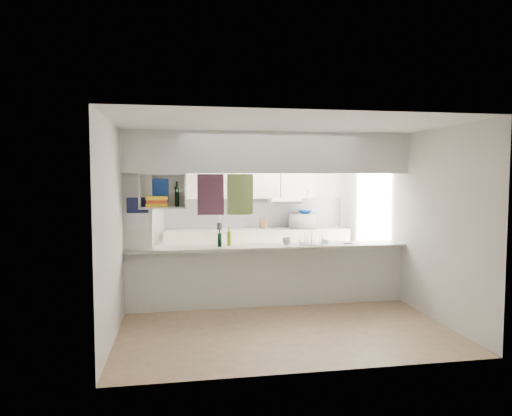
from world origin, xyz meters
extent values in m
plane|color=#8C6B51|center=(0.00, 0.00, 0.00)|extent=(4.80, 4.80, 0.00)
plane|color=white|center=(0.00, 0.00, 2.60)|extent=(4.80, 4.80, 0.00)
plane|color=silver|center=(0.00, 2.40, 1.30)|extent=(4.20, 0.00, 4.20)
plane|color=silver|center=(-2.10, 0.00, 1.30)|extent=(0.00, 4.80, 4.80)
plane|color=silver|center=(2.10, 0.00, 1.30)|extent=(0.00, 4.80, 4.80)
cube|color=silver|center=(0.00, 0.00, 0.44)|extent=(4.20, 0.15, 0.88)
cube|color=beige|center=(0.00, 0.00, 0.90)|extent=(4.20, 0.50, 0.04)
cube|color=white|center=(0.00, 0.00, 2.30)|extent=(4.20, 0.50, 0.60)
cube|color=silver|center=(-1.90, 0.00, 1.30)|extent=(0.40, 0.18, 2.60)
cube|color=#191E4C|center=(-1.90, -0.10, 1.55)|extent=(0.30, 0.01, 0.22)
cube|color=white|center=(-1.90, -0.10, 1.32)|extent=(0.30, 0.01, 0.24)
cube|color=#33162D|center=(-0.85, 0.22, 1.68)|extent=(0.40, 0.02, 0.62)
cube|color=#156250|center=(-0.40, 0.22, 1.68)|extent=(0.40, 0.02, 0.62)
cube|color=white|center=(-1.55, -0.10, 1.51)|extent=(0.65, 0.35, 0.02)
cube|color=white|center=(-1.55, -0.10, 1.99)|extent=(0.65, 0.35, 0.02)
cube|color=white|center=(-1.55, 0.06, 1.75)|extent=(0.65, 0.02, 0.50)
cube|color=white|center=(-1.86, -0.10, 1.75)|extent=(0.02, 0.35, 0.50)
cube|color=white|center=(-1.24, -0.10, 1.75)|extent=(0.02, 0.35, 0.50)
cube|color=gold|center=(-1.63, -0.10, 1.55)|extent=(0.30, 0.24, 0.05)
cube|color=#B03317|center=(-1.63, -0.10, 1.60)|extent=(0.28, 0.22, 0.05)
cube|color=gold|center=(-1.63, -0.10, 1.65)|extent=(0.30, 0.24, 0.05)
cube|color=navy|center=(-1.60, 0.02, 1.75)|extent=(0.26, 0.02, 0.34)
cylinder|color=black|center=(-1.35, -0.10, 1.67)|extent=(0.06, 0.06, 0.28)
cube|color=beige|center=(0.20, 2.10, 0.45)|extent=(3.60, 0.60, 0.90)
cube|color=beige|center=(0.20, 2.10, 0.91)|extent=(3.60, 0.63, 0.03)
cube|color=silver|center=(0.20, 2.38, 1.22)|extent=(3.60, 0.03, 0.60)
cube|color=beige|center=(0.00, 2.23, 1.88)|extent=(2.62, 0.34, 0.72)
cube|color=white|center=(0.75, 2.16, 1.48)|extent=(0.60, 0.46, 0.12)
cube|color=silver|center=(0.75, 1.93, 1.45)|extent=(0.60, 0.02, 0.05)
imported|color=white|center=(1.11, 2.09, 1.07)|extent=(0.62, 0.51, 0.30)
imported|color=navy|center=(1.15, 2.10, 1.25)|extent=(0.28, 0.28, 0.07)
cube|color=silver|center=(0.65, -0.01, 0.93)|extent=(0.41, 0.35, 0.01)
cylinder|color=white|center=(0.57, 0.01, 1.02)|extent=(0.06, 0.17, 0.18)
cylinder|color=white|center=(0.62, 0.00, 1.02)|extent=(0.06, 0.17, 0.18)
cylinder|color=white|center=(0.67, -0.02, 1.02)|extent=(0.06, 0.17, 0.18)
imported|color=white|center=(0.26, -0.07, 0.99)|extent=(0.15, 0.15, 0.10)
cylinder|color=black|center=(-0.74, -0.02, 1.02)|extent=(0.06, 0.06, 0.20)
cylinder|color=black|center=(-0.74, -0.02, 1.16)|extent=(0.02, 0.02, 0.09)
cylinder|color=#8C9C1A|center=(-0.59, 0.06, 1.03)|extent=(0.06, 0.06, 0.21)
cylinder|color=#8C9C1A|center=(-0.59, 0.06, 1.18)|extent=(0.02, 0.02, 0.09)
cylinder|color=silver|center=(0.90, 0.04, 0.95)|extent=(0.12, 0.12, 0.06)
cube|color=black|center=(1.25, -0.03, 0.93)|extent=(0.14, 0.07, 0.01)
cylinder|color=black|center=(-0.55, 2.15, 0.99)|extent=(0.09, 0.09, 0.13)
cube|color=#4C341A|center=(0.31, 2.18, 1.03)|extent=(0.11, 0.09, 0.21)
camera|label=1|loc=(-1.32, -6.68, 1.96)|focal=32.00mm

